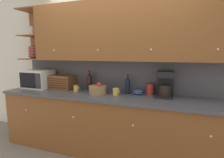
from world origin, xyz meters
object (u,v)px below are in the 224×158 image
Objects in this scene: bread_box at (63,82)px; second_wine_bottle at (128,85)px; microwave at (38,79)px; wine_bottle at (89,81)px; fruit_basket at (98,90)px; bowl_stack_on_counter at (138,92)px; storage_canister at (150,89)px; mug at (116,92)px; coffee_maker at (165,84)px; mug_blue_second at (76,88)px.

second_wine_bottle reaches higher than bread_box.
microwave is 0.98m from wine_bottle.
second_wine_bottle is (0.43, 0.16, 0.07)m from fruit_basket.
storage_canister reaches higher than bowl_stack_on_counter.
wine_bottle is 2.08× the size of bowl_stack_on_counter.
wine_bottle is 3.22× the size of mug.
second_wine_bottle reaches higher than storage_canister.
mug is 0.28× the size of coffee_maker.
storage_canister is at bearing 9.27° from second_wine_bottle.
wine_bottle is (0.17, 0.15, 0.10)m from mug_blue_second.
bread_box reaches higher than fruit_basket.
bread_box is 1.18m from second_wine_bottle.
mug_blue_second reaches higher than bowl_stack_on_counter.
mug_blue_second is 0.61× the size of bowl_stack_on_counter.
second_wine_bottle is 0.34m from storage_canister.
wine_bottle reaches higher than bowl_stack_on_counter.
mug_blue_second is at bearing -175.37° from coffee_maker.
bread_box is 1.74m from coffee_maker.
mug_blue_second is at bearing -171.53° from storage_canister.
storage_canister is (0.77, 0.21, 0.02)m from fruit_basket.
fruit_basket is at bearing -3.34° from microwave.
coffee_maker is at bearing 2.07° from microwave.
second_wine_bottle is (1.64, 0.09, -0.03)m from microwave.
mug_blue_second is 1.01m from bowl_stack_on_counter.
mug is (0.70, -0.03, 0.00)m from mug_blue_second.
wine_bottle is 0.91× the size of coffee_maker.
microwave is at bearing -169.77° from bread_box.
bread_box is (0.46, 0.08, -0.04)m from microwave.
fruit_basket is at bearing -164.59° from storage_canister.
bread_box is at bearing -179.82° from second_wine_bottle.
second_wine_bottle reaches higher than fruit_basket.
mug is 0.35× the size of second_wine_bottle.
storage_canister is at bearing 2.20° from bread_box.
second_wine_bottle reaches higher than mug.
second_wine_bottle is at bearing 8.14° from mug_blue_second.
bread_box is at bearing 172.21° from mug.
microwave reaches higher than second_wine_bottle.
mug is 0.61× the size of storage_canister.
bread_box is 3.80× the size of mug.
coffee_maker is (2.19, 0.08, 0.03)m from microwave.
bowl_stack_on_counter is at bearing 0.42° from wine_bottle.
storage_canister reaches higher than mug_blue_second.
fruit_basket is 0.90× the size of second_wine_bottle.
coffee_maker is at bearing -0.77° from second_wine_bottle.
second_wine_bottle is 1.85× the size of bowl_stack_on_counter.
wine_bottle reaches higher than storage_canister.
bowl_stack_on_counter is 0.95× the size of storage_canister.
fruit_basket reaches higher than mug.
bread_box is 2.46× the size of bowl_stack_on_counter.
microwave is 1.65m from second_wine_bottle.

